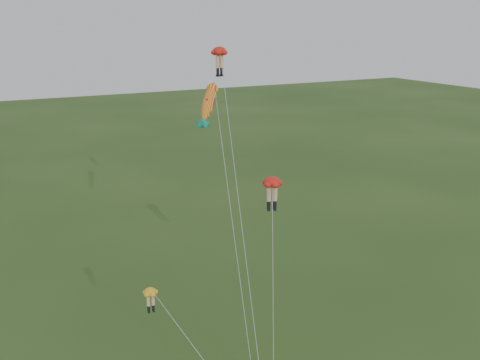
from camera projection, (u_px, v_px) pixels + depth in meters
name	position (u px, v px, depth m)	size (l,w,h in m)	color
legs_kite_red_high	(220.00, 60.00, 40.42)	(4.07, 13.85, 21.48)	red
legs_kite_red_mid	(272.00, 186.00, 39.54)	(4.65, 7.83, 12.31)	red
legs_kite_yellow	(156.00, 301.00, 30.99)	(5.25, 5.20, 8.53)	yellow
fish_kite	(209.00, 103.00, 37.21)	(2.71, 10.27, 19.45)	yellow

